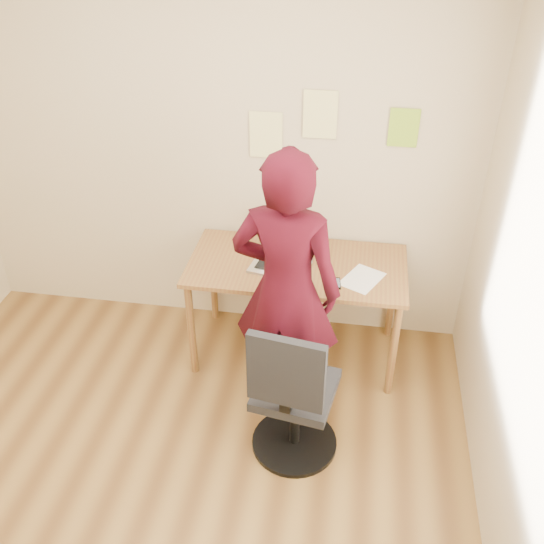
% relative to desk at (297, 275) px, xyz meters
% --- Properties ---
extents(room, '(3.58, 3.58, 2.78)m').
position_rel_desk_xyz_m(room, '(-0.62, -1.38, 0.70)').
color(room, brown).
rests_on(room, ground).
extents(desk, '(1.40, 0.70, 0.74)m').
position_rel_desk_xyz_m(desk, '(0.00, 0.00, 0.00)').
color(desk, brown).
rests_on(desk, ground).
extents(laptop, '(0.41, 0.38, 0.26)m').
position_rel_desk_xyz_m(laptop, '(-0.09, -0.01, 0.14)').
color(laptop, '#B2B2B9').
rests_on(laptop, desk).
extents(paper_sheet, '(0.30, 0.34, 0.00)m').
position_rel_desk_xyz_m(paper_sheet, '(0.42, -0.11, 0.09)').
color(paper_sheet, white).
rests_on(paper_sheet, desk).
extents(phone, '(0.07, 0.13, 0.01)m').
position_rel_desk_xyz_m(phone, '(0.26, -0.19, 0.09)').
color(phone, black).
rests_on(phone, desk).
extents(wall_note_left, '(0.21, 0.00, 0.30)m').
position_rel_desk_xyz_m(wall_note_left, '(-0.26, 0.36, 0.80)').
color(wall_note_left, '#F6EE93').
rests_on(wall_note_left, room).
extents(wall_note_mid, '(0.21, 0.00, 0.30)m').
position_rel_desk_xyz_m(wall_note_mid, '(0.08, 0.36, 0.95)').
color(wall_note_mid, '#F6EE93').
rests_on(wall_note_mid, room).
extents(wall_note_right, '(0.18, 0.00, 0.24)m').
position_rel_desk_xyz_m(wall_note_right, '(0.59, 0.36, 0.90)').
color(wall_note_right, '#91C12B').
rests_on(wall_note_right, room).
extents(office_chair, '(0.50, 0.51, 0.97)m').
position_rel_desk_xyz_m(office_chair, '(0.09, -0.89, -0.24)').
color(office_chair, black).
rests_on(office_chair, ground).
extents(person, '(0.68, 0.49, 1.73)m').
position_rel_desk_xyz_m(person, '(-0.01, -0.49, 0.21)').
color(person, '#360711').
rests_on(person, ground).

